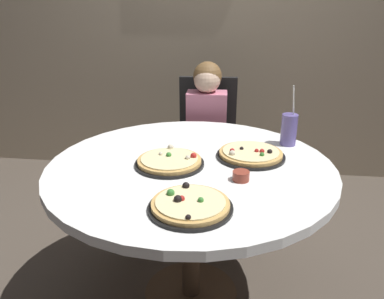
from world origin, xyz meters
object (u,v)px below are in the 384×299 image
(pizza_cheese, at_px, (190,205))
(soda_cup, at_px, (289,129))
(sauce_bowl, at_px, (241,176))
(chair_wooden, at_px, (207,139))
(pizza_pepperoni, at_px, (251,154))
(dining_table, at_px, (191,181))
(diner_child, at_px, (206,155))
(pizza_veggie, at_px, (170,161))

(pizza_cheese, xyz_separation_m, soda_cup, (0.41, 0.71, 0.06))
(pizza_cheese, height_order, sauce_bowl, pizza_cheese)
(chair_wooden, distance_m, pizza_pepperoni, 0.91)
(pizza_cheese, height_order, soda_cup, soda_cup)
(dining_table, height_order, diner_child, diner_child)
(chair_wooden, bearing_deg, diner_child, -87.75)
(pizza_veggie, bearing_deg, pizza_cheese, -69.44)
(pizza_cheese, distance_m, sauce_bowl, 0.31)
(dining_table, height_order, pizza_pepperoni, pizza_pepperoni)
(pizza_veggie, height_order, pizza_pepperoni, same)
(dining_table, distance_m, pizza_veggie, 0.14)
(pizza_veggie, height_order, soda_cup, soda_cup)
(pizza_cheese, bearing_deg, pizza_pepperoni, 66.39)
(dining_table, bearing_deg, pizza_pepperoni, 22.10)
(diner_child, relative_size, sauce_bowl, 15.46)
(diner_child, height_order, pizza_veggie, diner_child)
(pizza_veggie, bearing_deg, diner_child, 83.05)
(chair_wooden, distance_m, pizza_veggie, 1.00)
(dining_table, distance_m, pizza_cheese, 0.42)
(sauce_bowl, bearing_deg, dining_table, 147.76)
(chair_wooden, bearing_deg, sauce_bowl, -77.99)
(pizza_pepperoni, bearing_deg, sauce_bowl, -99.98)
(diner_child, bearing_deg, chair_wooden, 92.25)
(chair_wooden, height_order, pizza_pepperoni, chair_wooden)
(chair_wooden, distance_m, pizza_cheese, 1.36)
(diner_child, height_order, sauce_bowl, diner_child)
(soda_cup, bearing_deg, pizza_cheese, -120.46)
(pizza_veggie, relative_size, sauce_bowl, 4.47)
(dining_table, relative_size, pizza_veggie, 4.15)
(sauce_bowl, bearing_deg, soda_cup, 62.21)
(dining_table, height_order, pizza_cheese, pizza_cheese)
(sauce_bowl, bearing_deg, pizza_veggie, 159.35)
(pizza_cheese, distance_m, pizza_pepperoni, 0.56)
(diner_child, xyz_separation_m, soda_cup, (0.46, -0.45, 0.35))
(chair_wooden, bearing_deg, pizza_cheese, -87.74)
(pizza_cheese, height_order, pizza_pepperoni, same)
(dining_table, relative_size, chair_wooden, 1.37)
(diner_child, xyz_separation_m, sauce_bowl, (0.22, -0.90, 0.29))
(diner_child, distance_m, sauce_bowl, 0.97)
(sauce_bowl, bearing_deg, diner_child, 103.91)
(diner_child, distance_m, soda_cup, 0.73)
(pizza_cheese, bearing_deg, diner_child, 92.26)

